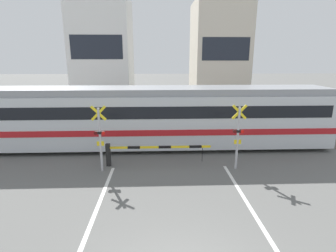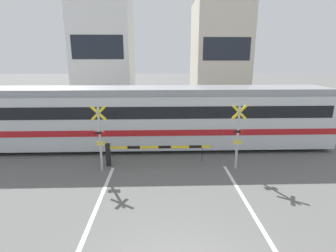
% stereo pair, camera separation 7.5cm
% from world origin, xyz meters
% --- Properties ---
extents(rail_track_near, '(50.00, 0.10, 0.08)m').
position_xyz_m(rail_track_near, '(0.00, 9.36, 0.04)').
color(rail_track_near, '#6B6051').
rests_on(rail_track_near, ground_plane).
extents(rail_track_far, '(50.00, 0.10, 0.08)m').
position_xyz_m(rail_track_far, '(0.00, 10.80, 0.04)').
color(rail_track_far, '#6B6051').
rests_on(rail_track_far, ground_plane).
extents(road_stripe_right, '(0.14, 11.08, 0.01)m').
position_xyz_m(road_stripe_right, '(2.65, 1.54, 0.00)').
color(road_stripe_right, white).
rests_on(road_stripe_right, ground_plane).
extents(commuter_train, '(21.42, 2.82, 3.44)m').
position_xyz_m(commuter_train, '(-1.62, 10.08, 1.84)').
color(commuter_train, silver).
rests_on(commuter_train, ground_plane).
extents(crossing_barrier_near, '(4.99, 0.20, 1.10)m').
position_xyz_m(crossing_barrier_near, '(-1.44, 7.38, 0.75)').
color(crossing_barrier_near, black).
rests_on(crossing_barrier_near, ground_plane).
extents(crossing_barrier_far, '(4.99, 0.20, 1.10)m').
position_xyz_m(crossing_barrier_far, '(1.44, 13.28, 0.75)').
color(crossing_barrier_far, black).
rests_on(crossing_barrier_far, ground_plane).
extents(crossing_signal_left, '(0.68, 0.15, 3.04)m').
position_xyz_m(crossing_signal_left, '(-3.10, 6.81, 1.67)').
color(crossing_signal_left, '#B2B2B7').
rests_on(crossing_signal_left, ground_plane).
extents(crossing_signal_right, '(0.68, 0.15, 3.04)m').
position_xyz_m(crossing_signal_right, '(3.10, 6.81, 1.67)').
color(crossing_signal_right, '#B2B2B7').
rests_on(crossing_signal_right, ground_plane).
extents(pedestrian, '(0.38, 0.22, 1.70)m').
position_xyz_m(pedestrian, '(-0.51, 16.90, 0.98)').
color(pedestrian, brown).
rests_on(pedestrian, ground_plane).
extents(building_left_of_street, '(5.68, 6.25, 10.83)m').
position_xyz_m(building_left_of_street, '(-6.09, 23.97, 5.41)').
color(building_left_of_street, white).
rests_on(building_left_of_street, ground_plane).
extents(building_right_of_street, '(5.33, 6.25, 10.55)m').
position_xyz_m(building_right_of_street, '(5.91, 23.97, 5.28)').
color(building_right_of_street, beige).
rests_on(building_right_of_street, ground_plane).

